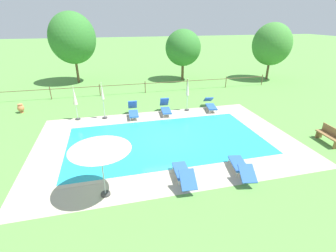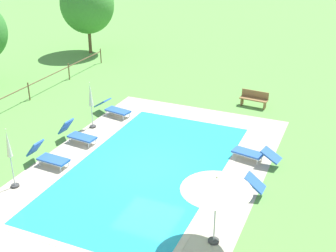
% 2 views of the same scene
% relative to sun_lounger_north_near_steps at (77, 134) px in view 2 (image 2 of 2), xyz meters
% --- Properties ---
extents(ground_plane, '(160.00, 160.00, 0.00)m').
position_rel_sun_lounger_north_near_steps_xyz_m(ground_plane, '(-0.90, -3.98, -0.40)').
color(ground_plane, '#599342').
extents(pool_deck_paving, '(13.81, 9.10, 0.01)m').
position_rel_sun_lounger_north_near_steps_xyz_m(pool_deck_paving, '(-0.90, -3.98, -0.39)').
color(pool_deck_paving, '#B2A893').
rests_on(pool_deck_paving, ground).
extents(swimming_pool_water, '(10.43, 5.72, 0.01)m').
position_rel_sun_lounger_north_near_steps_xyz_m(swimming_pool_water, '(-0.90, -3.98, -0.39)').
color(swimming_pool_water, '#23A8C1').
rests_on(swimming_pool_water, ground).
extents(pool_coping_rim, '(10.91, 6.20, 0.01)m').
position_rel_sun_lounger_north_near_steps_xyz_m(pool_coping_rim, '(-0.90, -3.98, -0.39)').
color(pool_coping_rim, '#C0B59F').
rests_on(pool_coping_rim, ground).
extents(sun_lounger_north_near_steps, '(0.78, 1.88, 1.01)m').
position_rel_sun_lounger_north_near_steps_xyz_m(sun_lounger_north_near_steps, '(0.00, 0.00, 0.00)').
color(sun_lounger_north_near_steps, '#2856A8').
rests_on(sun_lounger_north_near_steps, ground).
extents(sun_lounger_north_mid, '(0.72, 2.03, 0.83)m').
position_rel_sun_lounger_north_near_steps_xyz_m(sun_lounger_north_mid, '(-1.11, -7.72, -0.03)').
color(sun_lounger_north_mid, '#2856A8').
rests_on(sun_lounger_north_mid, ground).
extents(sun_lounger_north_far, '(0.71, 1.88, 0.99)m').
position_rel_sun_lounger_north_near_steps_xyz_m(sun_lounger_north_far, '(-2.24, -0.06, -0.00)').
color(sun_lounger_north_far, '#2856A8').
rests_on(sun_lounger_north_far, ground).
extents(sun_lounger_north_end, '(0.97, 2.14, 0.72)m').
position_rel_sun_lounger_north_near_steps_xyz_m(sun_lounger_north_end, '(1.41, -7.82, -0.04)').
color(sun_lounger_north_end, '#2856A8').
rests_on(sun_lounger_north_end, ground).
extents(sun_lounger_south_near_corner, '(0.94, 2.10, 0.80)m').
position_rel_sun_lounger_north_near_steps_xyz_m(sun_lounger_south_near_corner, '(3.35, 0.03, -0.03)').
color(sun_lounger_south_near_corner, '#2856A8').
rests_on(sun_lounger_south_near_corner, ground).
extents(patio_umbrella_open_foreground, '(2.17, 2.17, 2.42)m').
position_rel_sun_lounger_north_near_steps_xyz_m(patio_umbrella_open_foreground, '(-4.21, -7.85, 1.76)').
color(patio_umbrella_open_foreground, '#383838').
rests_on(patio_umbrella_open_foreground, ground).
extents(patio_umbrella_closed_row_west, '(0.32, 0.32, 2.45)m').
position_rel_sun_lounger_north_near_steps_xyz_m(patio_umbrella_closed_row_west, '(-4.12, 0.09, 1.16)').
color(patio_umbrella_closed_row_west, '#383838').
rests_on(patio_umbrella_closed_row_west, ground).
extents(patio_umbrella_closed_row_mid_east, '(0.32, 0.32, 2.33)m').
position_rel_sun_lounger_north_near_steps_xyz_m(patio_umbrella_closed_row_mid_east, '(1.63, 0.22, 1.10)').
color(patio_umbrella_closed_row_mid_east, '#383838').
rests_on(patio_umbrella_closed_row_mid_east, ground).
extents(wooden_bench_lawn_side, '(0.58, 1.53, 0.87)m').
position_rel_sun_lounger_north_near_steps_xyz_m(wooden_bench_lawn_side, '(7.38, -6.40, 0.07)').
color(wooden_bench_lawn_side, olive).
rests_on(wooden_bench_lawn_side, ground).
extents(tree_west_mid, '(3.94, 3.94, 5.75)m').
position_rel_sun_lounger_north_near_steps_xyz_m(tree_west_mid, '(13.09, 7.54, 3.23)').
color(tree_west_mid, brown).
rests_on(tree_west_mid, ground).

